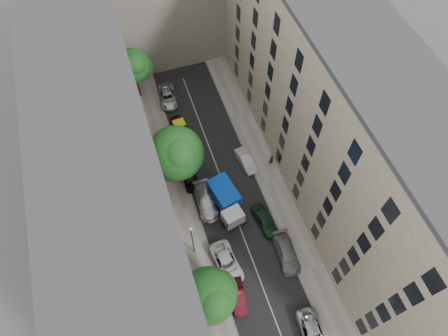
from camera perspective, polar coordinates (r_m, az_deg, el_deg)
name	(u,v)px	position (r m, az deg, el deg)	size (l,w,h in m)	color
ground	(228,196)	(46.89, 0.56, -4.02)	(120.00, 120.00, 0.00)	#4C4C49
road_surface	(228,196)	(46.89, 0.56, -4.01)	(8.00, 44.00, 0.02)	black
sidewalk_left	(183,209)	(46.29, -5.94, -5.87)	(3.00, 44.00, 0.15)	gray
sidewalk_right	(271,183)	(47.99, 6.79, -2.10)	(3.00, 44.00, 0.15)	gray
building_left	(115,179)	(37.78, -15.32, -1.56)	(8.00, 44.00, 20.00)	#494644
building_right	(332,119)	(41.82, 15.20, 6.75)	(8.00, 44.00, 20.00)	#BAAD90
tarp_truck	(226,201)	(44.95, 0.36, -4.69)	(3.34, 6.20, 2.70)	black
car_left_1	(238,296)	(42.17, 2.02, -17.85)	(1.35, 3.86, 1.27)	#4C0F18
car_left_2	(227,263)	(43.02, 0.37, -13.41)	(2.32, 5.04, 1.40)	silver
car_left_3	(205,201)	(45.78, -2.69, -4.77)	(2.10, 5.17, 1.50)	silver
car_left_4	(190,176)	(47.54, -4.94, -1.20)	(1.67, 4.15, 1.41)	black
car_left_5	(180,128)	(51.80, -6.34, 5.74)	(1.34, 3.85, 1.27)	black
car_left_6	(168,97)	(55.34, -8.06, 10.07)	(2.19, 4.75, 1.32)	#AFAFB4
car_right_0	(313,334)	(42.28, 12.53, -22.12)	(2.24, 4.86, 1.35)	#B2B3B7
car_right_1	(287,253)	(43.87, 8.92, -11.91)	(1.99, 4.90, 1.42)	slate
car_right_2	(265,221)	(44.96, 5.88, -7.50)	(1.71, 4.25, 1.45)	black
car_right_3	(246,160)	(48.69, 3.16, 1.08)	(1.36, 3.91, 1.29)	silver
tree_near	(210,297)	(37.76, -2.01, -17.87)	(5.45, 5.20, 7.50)	#382619
tree_mid	(177,155)	(43.00, -6.67, 1.89)	(6.18, 6.04, 9.00)	#382619
tree_far	(134,67)	(53.13, -12.74, 13.86)	(4.81, 4.45, 7.76)	#382619
lamp_post	(192,238)	(40.40, -4.57, -9.96)	(0.36, 0.36, 6.46)	#164E2A
pedestrian	(271,160)	(48.59, 6.76, 1.19)	(0.62, 0.41, 1.69)	black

